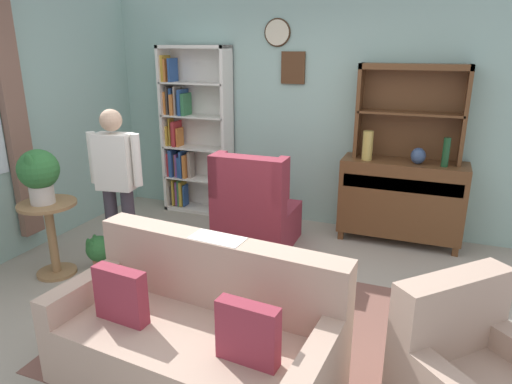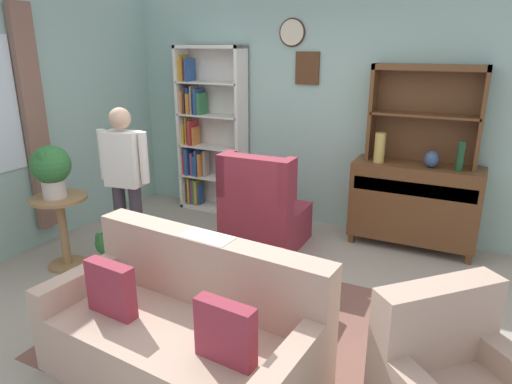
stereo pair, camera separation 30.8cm
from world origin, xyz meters
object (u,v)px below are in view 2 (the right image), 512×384
bookshelf (207,133)px  sideboard_hutch (427,101)px  bottle_wine (460,156)px  coffee_table (258,267)px  vase_tall (380,148)px  potted_plant_large (51,168)px  book_stack (272,255)px  wingback_chair (263,214)px  plant_stand (62,224)px  sideboard (414,202)px  potted_plant_small (108,245)px  couch_floral (185,335)px  vase_round (432,159)px  person_reading (125,176)px

bookshelf → sideboard_hutch: (2.62, 0.02, 0.54)m
bottle_wine → coffee_table: (-1.36, -1.71, -0.72)m
bottle_wine → vase_tall: bearing=179.3°
potted_plant_large → book_stack: 2.23m
wingback_chair → plant_stand: (-1.54, -1.28, 0.06)m
coffee_table → vase_tall: bearing=71.4°
wingback_chair → plant_stand: size_ratio=1.45×
sideboard_hutch → wingback_chair: (-1.43, -0.83, -1.18)m
potted_plant_large → coffee_table: bearing=6.6°
sideboard_hutch → coffee_table: bearing=-116.9°
sideboard → potted_plant_small: 3.20m
bookshelf → plant_stand: bookshelf is taller
bottle_wine → couch_floral: 3.13m
couch_floral → potted_plant_large: bearing=159.1°
couch_floral → potted_plant_small: 1.92m
sideboard → potted_plant_small: size_ratio=3.70×
bookshelf → vase_round: bearing=-3.1°
vase_round → book_stack: (-0.99, -1.68, -0.55)m
book_stack → potted_plant_small: bearing=-178.7°
couch_floral → coffee_table: (0.04, 1.00, 0.04)m
sideboard → potted_plant_small: bearing=-145.9°
vase_round → couch_floral: (-1.13, -2.73, -0.69)m
bookshelf → potted_plant_small: bookshelf is taller
couch_floral → person_reading: (-1.44, 1.13, 0.59)m
vase_round → coffee_table: 2.15m
bottle_wine → potted_plant_large: (-3.38, -1.94, -0.06)m
potted_plant_small → sideboard_hutch: bearing=35.7°
potted_plant_large → bookshelf: bearing=80.0°
bookshelf → book_stack: bookshelf is taller
vase_tall → bottle_wine: size_ratio=1.05×
bookshelf → potted_plant_large: size_ratio=4.20×
bookshelf → wingback_chair: 1.57m
vase_round → coffee_table: bearing=-122.4°
sideboard_hutch → plant_stand: sideboard_hutch is taller
sideboard_hutch → potted_plant_large: 3.72m
bookshelf → potted_plant_large: (-0.37, -2.11, -0.01)m
sideboard_hutch → bottle_wine: (0.39, -0.20, -0.49)m
plant_stand → book_stack: 2.13m
bottle_wine → person_reading: bearing=-150.9°
bookshelf → sideboard: (2.62, -0.08, -0.51)m
coffee_table → plant_stand: bearing=-174.1°
vase_round → potted_plant_small: size_ratio=0.48×
plant_stand → coffee_table: 2.02m
bottle_wine → coffee_table: 2.30m
vase_tall → couch_floral: 2.88m
vase_round → coffee_table: (-1.10, -1.73, -0.65)m
sideboard_hutch → person_reading: sideboard_hutch is taller
sideboard_hutch → bottle_wine: bearing=-27.0°
sideboard_hutch → potted_plant_small: sideboard_hutch is taller
wingback_chair → vase_tall: bearing=31.8°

